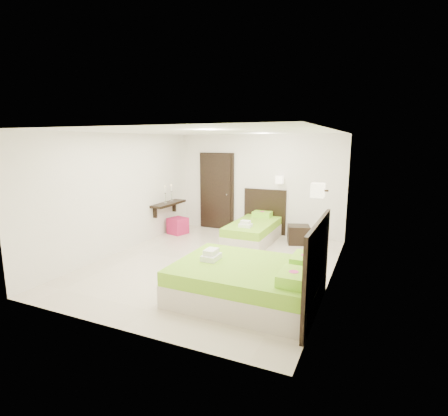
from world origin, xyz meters
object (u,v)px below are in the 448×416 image
at_px(bed_single, 254,230).
at_px(ottoman, 178,226).
at_px(nightstand, 298,235).
at_px(bed_double, 251,281).

relative_size(bed_single, ottoman, 4.45).
bearing_deg(nightstand, bed_double, -108.75).
bearing_deg(bed_double, nightstand, 90.03).
height_order(bed_single, nightstand, bed_single).
height_order(bed_double, nightstand, bed_double).
xyz_separation_m(bed_double, ottoman, (-3.14, 2.97, -0.11)).
xyz_separation_m(nightstand, ottoman, (-3.14, -0.38, -0.01)).
distance_m(bed_single, bed_double, 3.29).
height_order(bed_single, ottoman, bed_single).
xyz_separation_m(bed_single, nightstand, (1.04, 0.24, -0.06)).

